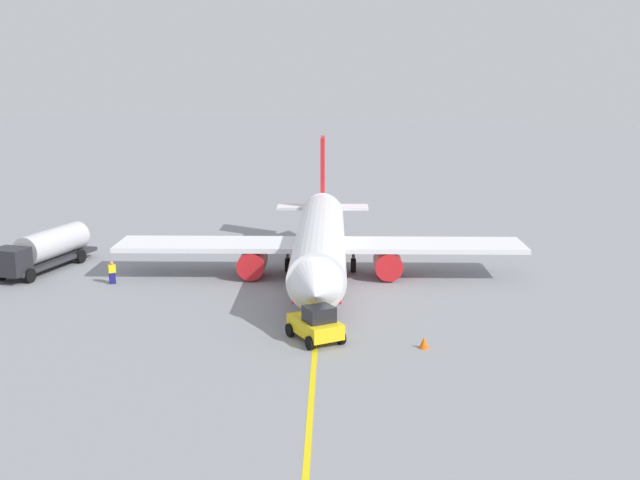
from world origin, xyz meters
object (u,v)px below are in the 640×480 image
refueling_worker (112,273)px  fuel_tanker (45,249)px  pushback_tug (316,324)px  safety_cone_nose (424,343)px  airplane (320,243)px

refueling_worker → fuel_tanker: bearing=-97.0°
fuel_tanker → pushback_tug: fuel_tanker is taller
fuel_tanker → safety_cone_nose: 33.24m
airplane → refueling_worker: 15.78m
airplane → fuel_tanker: bearing=-69.5°
fuel_tanker → safety_cone_nose: size_ratio=16.09×
refueling_worker → airplane: bearing=123.4°
fuel_tanker → refueling_worker: size_ratio=6.24×
safety_cone_nose → fuel_tanker: bearing=-97.2°
refueling_worker → safety_cone_nose: size_ratio=2.58×
pushback_tug → airplane: bearing=-155.1°
safety_cone_nose → refueling_worker: bearing=-97.2°
refueling_worker → safety_cone_nose: (3.22, 25.42, -0.49)m
airplane → fuel_tanker: (7.69, -20.61, -0.97)m
airplane → pushback_tug: (13.39, 6.22, -1.69)m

